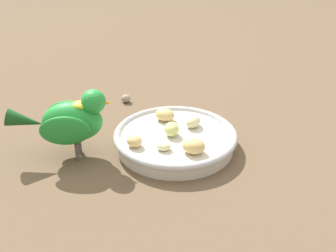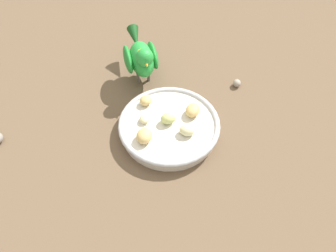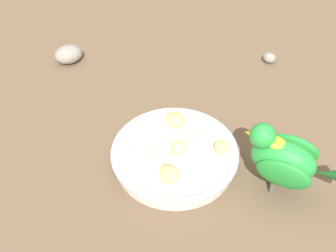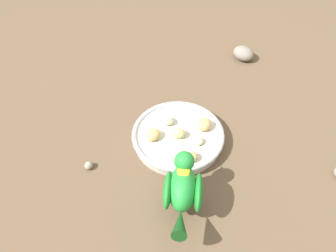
{
  "view_description": "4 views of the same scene",
  "coord_description": "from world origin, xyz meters",
  "px_view_note": "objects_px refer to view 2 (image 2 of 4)",
  "views": [
    {
      "loc": [
        0.67,
        -0.07,
        0.4
      ],
      "look_at": [
        0.03,
        -0.01,
        0.05
      ],
      "focal_mm": 46.05,
      "sensor_mm": 36.0,
      "label": 1
    },
    {
      "loc": [
        0.17,
        0.49,
        0.65
      ],
      "look_at": [
        0.03,
        0.02,
        0.05
      ],
      "focal_mm": 40.93,
      "sensor_mm": 36.0,
      "label": 2
    },
    {
      "loc": [
        -0.43,
        -0.17,
        0.54
      ],
      "look_at": [
        0.05,
        0.02,
        0.05
      ],
      "focal_mm": 44.44,
      "sensor_mm": 36.0,
      "label": 3
    },
    {
      "loc": [
        0.02,
        -0.56,
        0.67
      ],
      "look_at": [
        -0.01,
        -0.0,
        0.05
      ],
      "focal_mm": 39.15,
      "sensor_mm": 36.0,
      "label": 4
    }
  ],
  "objects_px": {
    "apple_piece_4": "(193,110)",
    "parrot": "(141,57)",
    "feeding_bowl": "(169,126)",
    "apple_piece_2": "(187,130)",
    "pebble_0": "(237,83)",
    "apple_piece_3": "(144,136)",
    "apple_piece_5": "(146,101)",
    "apple_piece_1": "(168,118)",
    "apple_piece_0": "(144,119)"
  },
  "relations": [
    {
      "from": "apple_piece_3",
      "to": "apple_piece_4",
      "type": "xyz_separation_m",
      "value": [
        -0.12,
        -0.04,
        -0.0
      ]
    },
    {
      "from": "apple_piece_0",
      "to": "apple_piece_2",
      "type": "xyz_separation_m",
      "value": [
        -0.08,
        0.06,
        0.0
      ]
    },
    {
      "from": "apple_piece_3",
      "to": "apple_piece_5",
      "type": "height_order",
      "value": "apple_piece_3"
    },
    {
      "from": "apple_piece_1",
      "to": "feeding_bowl",
      "type": "bearing_deg",
      "value": 98.21
    },
    {
      "from": "apple_piece_3",
      "to": "pebble_0",
      "type": "distance_m",
      "value": 0.28
    },
    {
      "from": "apple_piece_2",
      "to": "pebble_0",
      "type": "bearing_deg",
      "value": -144.3
    },
    {
      "from": "apple_piece_2",
      "to": "apple_piece_3",
      "type": "xyz_separation_m",
      "value": [
        0.09,
        -0.01,
        0.0
      ]
    },
    {
      "from": "pebble_0",
      "to": "apple_piece_2",
      "type": "bearing_deg",
      "value": 35.7
    },
    {
      "from": "apple_piece_0",
      "to": "apple_piece_3",
      "type": "height_order",
      "value": "apple_piece_3"
    },
    {
      "from": "apple_piece_2",
      "to": "parrot",
      "type": "height_order",
      "value": "parrot"
    },
    {
      "from": "apple_piece_5",
      "to": "apple_piece_4",
      "type": "bearing_deg",
      "value": 146.84
    },
    {
      "from": "apple_piece_2",
      "to": "pebble_0",
      "type": "distance_m",
      "value": 0.21
    },
    {
      "from": "apple_piece_1",
      "to": "apple_piece_5",
      "type": "xyz_separation_m",
      "value": [
        0.03,
        -0.07,
        -0.0
      ]
    },
    {
      "from": "feeding_bowl",
      "to": "apple_piece_3",
      "type": "relative_size",
      "value": 5.57
    },
    {
      "from": "apple_piece_5",
      "to": "parrot",
      "type": "bearing_deg",
      "value": -100.58
    },
    {
      "from": "apple_piece_2",
      "to": "parrot",
      "type": "xyz_separation_m",
      "value": [
        0.04,
        -0.21,
        0.03
      ]
    },
    {
      "from": "apple_piece_0",
      "to": "parrot",
      "type": "xyz_separation_m",
      "value": [
        -0.03,
        -0.15,
        0.04
      ]
    },
    {
      "from": "feeding_bowl",
      "to": "apple_piece_4",
      "type": "height_order",
      "value": "apple_piece_4"
    },
    {
      "from": "apple_piece_2",
      "to": "apple_piece_4",
      "type": "relative_size",
      "value": 0.87
    },
    {
      "from": "apple_piece_4",
      "to": "pebble_0",
      "type": "relative_size",
      "value": 1.86
    },
    {
      "from": "feeding_bowl",
      "to": "parrot",
      "type": "height_order",
      "value": "parrot"
    },
    {
      "from": "apple_piece_4",
      "to": "parrot",
      "type": "bearing_deg",
      "value": -66.73
    },
    {
      "from": "apple_piece_2",
      "to": "apple_piece_3",
      "type": "relative_size",
      "value": 0.84
    },
    {
      "from": "apple_piece_5",
      "to": "apple_piece_3",
      "type": "bearing_deg",
      "value": 73.36
    },
    {
      "from": "apple_piece_1",
      "to": "apple_piece_4",
      "type": "xyz_separation_m",
      "value": [
        -0.06,
        -0.01,
        -0.0
      ]
    },
    {
      "from": "feeding_bowl",
      "to": "apple_piece_4",
      "type": "bearing_deg",
      "value": -169.78
    },
    {
      "from": "apple_piece_4",
      "to": "apple_piece_5",
      "type": "xyz_separation_m",
      "value": [
        0.09,
        -0.06,
        -0.0
      ]
    },
    {
      "from": "apple_piece_5",
      "to": "pebble_0",
      "type": "distance_m",
      "value": 0.23
    },
    {
      "from": "apple_piece_3",
      "to": "apple_piece_5",
      "type": "relative_size",
      "value": 1.4
    },
    {
      "from": "apple_piece_0",
      "to": "apple_piece_1",
      "type": "xyz_separation_m",
      "value": [
        -0.05,
        0.02,
        0.0
      ]
    },
    {
      "from": "feeding_bowl",
      "to": "pebble_0",
      "type": "bearing_deg",
      "value": -157.03
    },
    {
      "from": "apple_piece_2",
      "to": "apple_piece_5",
      "type": "relative_size",
      "value": 1.17
    },
    {
      "from": "apple_piece_5",
      "to": "apple_piece_1",
      "type": "bearing_deg",
      "value": 115.69
    },
    {
      "from": "apple_piece_2",
      "to": "apple_piece_3",
      "type": "bearing_deg",
      "value": -7.21
    },
    {
      "from": "apple_piece_0",
      "to": "pebble_0",
      "type": "height_order",
      "value": "apple_piece_0"
    },
    {
      "from": "apple_piece_0",
      "to": "apple_piece_1",
      "type": "relative_size",
      "value": 0.79
    },
    {
      "from": "apple_piece_4",
      "to": "parrot",
      "type": "distance_m",
      "value": 0.18
    },
    {
      "from": "apple_piece_1",
      "to": "apple_piece_4",
      "type": "bearing_deg",
      "value": -172.95
    },
    {
      "from": "apple_piece_1",
      "to": "pebble_0",
      "type": "bearing_deg",
      "value": -157.87
    },
    {
      "from": "apple_piece_0",
      "to": "apple_piece_3",
      "type": "xyz_separation_m",
      "value": [
        0.01,
        0.05,
        0.01
      ]
    },
    {
      "from": "apple_piece_5",
      "to": "parrot",
      "type": "height_order",
      "value": "parrot"
    },
    {
      "from": "apple_piece_1",
      "to": "apple_piece_2",
      "type": "relative_size",
      "value": 0.97
    },
    {
      "from": "apple_piece_1",
      "to": "apple_piece_2",
      "type": "xyz_separation_m",
      "value": [
        -0.03,
        0.04,
        -0.0
      ]
    },
    {
      "from": "apple_piece_1",
      "to": "parrot",
      "type": "distance_m",
      "value": 0.17
    },
    {
      "from": "apple_piece_4",
      "to": "parrot",
      "type": "xyz_separation_m",
      "value": [
        0.07,
        -0.16,
        0.03
      ]
    },
    {
      "from": "apple_piece_2",
      "to": "apple_piece_5",
      "type": "xyz_separation_m",
      "value": [
        0.06,
        -0.11,
        -0.0
      ]
    },
    {
      "from": "apple_piece_1",
      "to": "apple_piece_2",
      "type": "height_order",
      "value": "apple_piece_1"
    },
    {
      "from": "feeding_bowl",
      "to": "apple_piece_4",
      "type": "relative_size",
      "value": 5.8
    },
    {
      "from": "apple_piece_0",
      "to": "apple_piece_4",
      "type": "height_order",
      "value": "apple_piece_4"
    },
    {
      "from": "apple_piece_5",
      "to": "pebble_0",
      "type": "bearing_deg",
      "value": -176.31
    }
  ]
}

